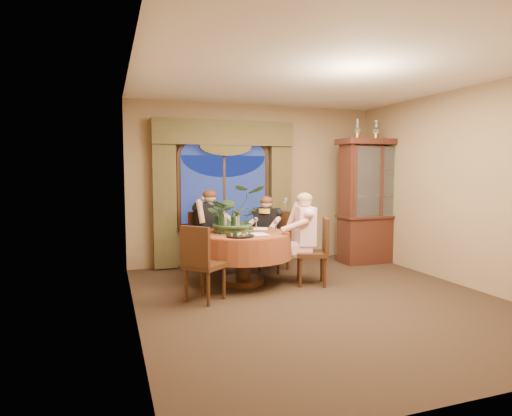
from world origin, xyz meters
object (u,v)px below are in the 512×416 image
object	(u,v)px
wine_bottle_2	(233,222)
centerpiece_plant	(235,192)
person_scarf	(267,233)
wine_bottle_1	(222,223)
dining_table	(243,258)
wine_bottle_0	(217,220)
oil_lamp_left	(357,129)
china_cabinet	(374,201)
chair_front_left	(205,263)
chair_right	(312,252)
oil_lamp_center	(376,130)
person_back	(209,230)
person_pink	(305,238)
stoneware_vase	(236,223)
wine_bottle_3	(224,222)
chair_back	(206,242)
oil_lamp_right	(394,130)
olive_bowl	(248,231)
chair_back_right	(274,242)

from	to	relation	value
wine_bottle_2	centerpiece_plant	bearing A→B (deg)	67.14
wine_bottle_2	person_scarf	bearing A→B (deg)	42.50
person_scarf	wine_bottle_1	xyz separation A→B (m)	(-0.95, -0.74, 0.30)
dining_table	wine_bottle_0	xyz separation A→B (m)	(-0.33, 0.21, 0.54)
oil_lamp_left	china_cabinet	bearing A→B (deg)	0.00
chair_front_left	wine_bottle_2	world-z (taller)	wine_bottle_2
chair_right	centerpiece_plant	size ratio (longest dim) A/B	0.98
oil_lamp_center	oil_lamp_left	bearing A→B (deg)	180.00
person_scarf	person_back	bearing A→B (deg)	24.93
person_pink	stoneware_vase	bearing A→B (deg)	86.34
chair_front_left	wine_bottle_3	world-z (taller)	wine_bottle_3
person_scarf	chair_back	bearing A→B (deg)	25.74
wine_bottle_1	wine_bottle_2	distance (m)	0.18
oil_lamp_right	chair_front_left	distance (m)	4.39
oil_lamp_left	person_pink	world-z (taller)	oil_lamp_left
person_back	wine_bottle_1	world-z (taller)	person_back
chair_right	wine_bottle_2	world-z (taller)	wine_bottle_2
chair_back	wine_bottle_0	size ratio (longest dim) A/B	2.91
person_back	china_cabinet	bearing A→B (deg)	158.58
wine_bottle_0	wine_bottle_3	world-z (taller)	same
person_back	wine_bottle_3	size ratio (longest dim) A/B	4.05
stoneware_vase	wine_bottle_3	world-z (taller)	wine_bottle_3
chair_front_left	person_back	xyz separation A→B (m)	(0.42, 1.59, 0.19)
chair_back	wine_bottle_2	distance (m)	1.10
person_back	person_pink	bearing A→B (deg)	118.54
china_cabinet	stoneware_vase	size ratio (longest dim) A/B	8.51
chair_right	olive_bowl	size ratio (longest dim) A/B	6.72
person_back	wine_bottle_0	world-z (taller)	person_back
centerpiece_plant	olive_bowl	bearing A→B (deg)	-37.99
stoneware_vase	wine_bottle_1	distance (m)	0.28
wine_bottle_2	wine_bottle_3	xyz separation A→B (m)	(-0.12, 0.07, 0.00)
chair_front_left	stoneware_vase	bearing A→B (deg)	97.41
china_cabinet	wine_bottle_1	size ratio (longest dim) A/B	6.64
oil_lamp_right	olive_bowl	bearing A→B (deg)	-166.96
person_scarf	wine_bottle_2	distance (m)	1.09
dining_table	person_back	distance (m)	1.05
china_cabinet	wine_bottle_3	bearing A→B (deg)	-167.77
chair_front_left	wine_bottle_3	distance (m)	0.90
stoneware_vase	wine_bottle_1	xyz separation A→B (m)	(-0.24, -0.15, 0.04)
wine_bottle_2	oil_lamp_left	bearing A→B (deg)	16.04
person_pink	wine_bottle_1	xyz separation A→B (m)	(-1.21, 0.16, 0.25)
wine_bottle_2	wine_bottle_0	bearing A→B (deg)	127.65
china_cabinet	olive_bowl	bearing A→B (deg)	-165.14
chair_right	person_scarf	distance (m)	1.09
oil_lamp_left	chair_back	bearing A→B (deg)	173.68
chair_back	wine_bottle_0	xyz separation A→B (m)	(-0.00, -0.76, 0.44)
chair_right	chair_back_right	distance (m)	1.00
stoneware_vase	person_back	bearing A→B (deg)	102.28
oil_lamp_right	person_scarf	size ratio (longest dim) A/B	0.28
oil_lamp_center	china_cabinet	bearing A→B (deg)	0.00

